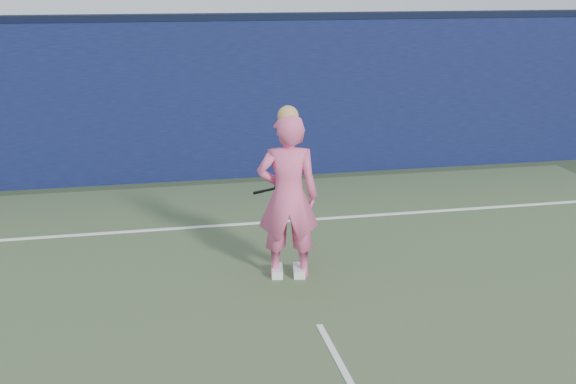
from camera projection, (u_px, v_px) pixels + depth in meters
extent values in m
plane|color=#2D3D25|center=(349.00, 382.00, 5.82)|extent=(80.00, 80.00, 0.00)
cube|color=#0D113A|center=(237.00, 100.00, 11.56)|extent=(24.00, 0.40, 2.50)
cube|color=black|center=(235.00, 17.00, 11.19)|extent=(24.00, 0.42, 0.10)
imported|color=#E95A8F|center=(288.00, 197.00, 7.65)|extent=(0.72, 0.53, 1.80)
sphere|color=tan|center=(288.00, 116.00, 7.40)|extent=(0.22, 0.22, 0.22)
cube|color=white|center=(299.00, 271.00, 7.89)|extent=(0.16, 0.30, 0.10)
cube|color=white|center=(277.00, 271.00, 7.88)|extent=(0.16, 0.30, 0.10)
torus|color=black|center=(288.00, 187.00, 8.02)|extent=(0.30, 0.10, 0.30)
torus|color=orange|center=(288.00, 187.00, 8.02)|extent=(0.24, 0.07, 0.24)
cylinder|color=beige|center=(288.00, 187.00, 8.02)|extent=(0.24, 0.06, 0.24)
cylinder|color=black|center=(269.00, 190.00, 8.10)|extent=(0.26, 0.11, 0.10)
cylinder|color=black|center=(258.00, 192.00, 8.15)|extent=(0.13, 0.07, 0.06)
cube|color=white|center=(264.00, 223.00, 9.57)|extent=(11.00, 0.08, 0.01)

